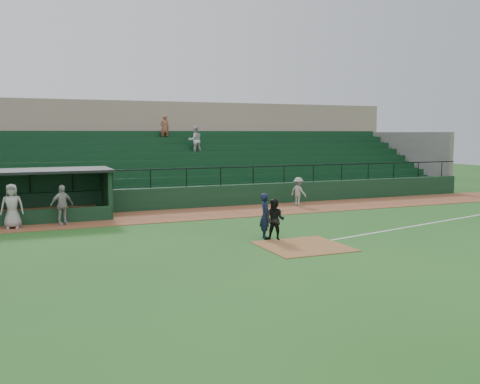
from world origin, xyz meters
name	(u,v)px	position (x,y,z in m)	size (l,w,h in m)	color
ground	(290,242)	(0.00, 0.00, 0.00)	(90.00, 90.00, 0.00)	#20521A
warning_track	(218,213)	(0.00, 8.00, 0.01)	(40.00, 4.00, 0.03)	brown
home_plate_dirt	(303,246)	(0.00, -1.00, 0.01)	(3.00, 3.00, 0.03)	brown
foul_line	(431,223)	(8.00, 1.20, 0.01)	(18.00, 0.09, 0.01)	white
stadium_structure	(173,161)	(0.00, 16.46, 2.30)	(38.00, 13.08, 6.40)	black
dugout	(14,192)	(-9.75, 9.56, 1.33)	(8.90, 3.20, 2.42)	black
batter_at_plate	(265,216)	(-0.64, 0.90, 0.90)	(1.08, 0.74, 1.80)	black
umpire	(275,220)	(-0.46, 0.41, 0.81)	(0.79, 0.61, 1.62)	black
runner	(298,191)	(5.15, 8.70, 0.83)	(1.04, 0.60, 1.61)	gray
dugout_player_a	(62,205)	(-7.76, 7.18, 0.93)	(1.05, 0.44, 1.80)	#A6A19B
dugout_player_b	(12,206)	(-9.83, 7.06, 1.00)	(0.95, 0.62, 1.94)	#A19C96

